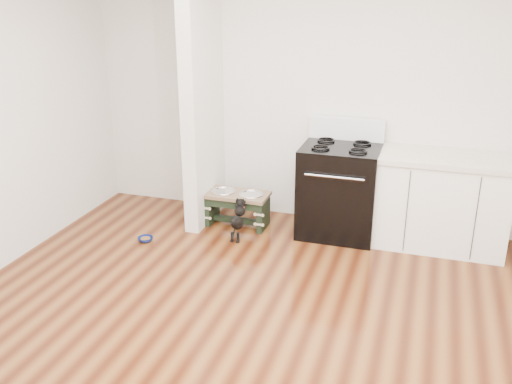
% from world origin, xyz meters
% --- Properties ---
extents(ground, '(5.00, 5.00, 0.00)m').
position_xyz_m(ground, '(0.00, 0.00, 0.00)').
color(ground, '#3F190B').
rests_on(ground, ground).
extents(room_shell, '(5.00, 5.00, 5.00)m').
position_xyz_m(room_shell, '(0.00, 0.00, 1.62)').
color(room_shell, silver).
rests_on(room_shell, ground).
extents(partition_wall, '(0.15, 0.80, 2.70)m').
position_xyz_m(partition_wall, '(-1.18, 2.10, 1.35)').
color(partition_wall, silver).
rests_on(partition_wall, ground).
extents(oven_range, '(0.76, 0.69, 1.14)m').
position_xyz_m(oven_range, '(0.25, 2.16, 0.48)').
color(oven_range, black).
rests_on(oven_range, ground).
extents(cabinet_run, '(1.24, 0.64, 0.91)m').
position_xyz_m(cabinet_run, '(1.23, 2.18, 0.45)').
color(cabinet_run, white).
rests_on(cabinet_run, ground).
extents(dog_feeder, '(0.66, 0.35, 0.37)m').
position_xyz_m(dog_feeder, '(-0.79, 2.03, 0.26)').
color(dog_feeder, black).
rests_on(dog_feeder, ground).
extents(puppy, '(0.12, 0.34, 0.40)m').
position_xyz_m(puppy, '(-0.68, 1.72, 0.22)').
color(puppy, black).
rests_on(puppy, ground).
extents(floor_bowl, '(0.17, 0.17, 0.05)m').
position_xyz_m(floor_bowl, '(-1.53, 1.37, 0.02)').
color(floor_bowl, navy).
rests_on(floor_bowl, ground).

